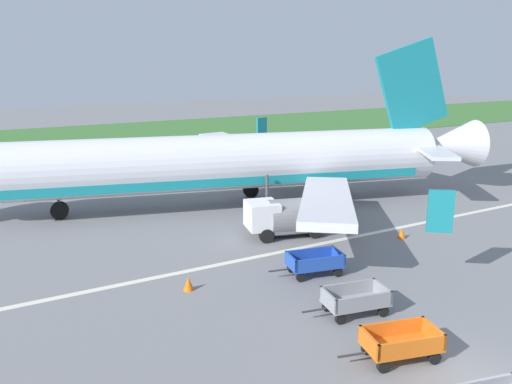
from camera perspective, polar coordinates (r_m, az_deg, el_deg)
The scene contains 10 objects.
ground_plane at distance 18.78m, azimuth 22.37°, elevation -18.60°, with size 220.00×220.00×0.00m, color slate.
grass_strip at distance 70.38m, azimuth -18.45°, elevation 5.47°, with size 220.00×28.00×0.06m, color #3D7033.
apron_stripe at distance 27.43m, azimuth 1.14°, elevation -6.82°, with size 120.00×0.36×0.01m, color silver.
airplane at distance 35.53m, azimuth -2.03°, elevation 3.18°, with size 37.17×30.12×11.34m.
baggage_cart_third_in_row at distance 19.01m, azimuth 15.40°, elevation -15.46°, with size 3.62×1.96×1.07m.
baggage_cart_fourth_in_row at distance 21.60m, azimuth 10.68°, elevation -11.39°, with size 3.63×1.83×1.07m.
baggage_cart_far_end at distance 25.00m, azimuth 6.36°, elevation -7.59°, with size 3.63×1.87×1.07m.
service_truck_beside_carts at distance 29.76m, azimuth 1.57°, elevation -2.89°, with size 4.69×2.85×2.10m.
traffic_cone_near_plane at distance 23.56m, azimuth -7.31°, elevation -9.80°, with size 0.47×0.47×0.61m, color orange.
traffic_cone_mid_apron at distance 30.91m, azimuth 15.49°, elevation -4.32°, with size 0.46×0.46×0.60m, color orange.
Camera 1 is at (-12.99, -9.32, 9.85)m, focal length 36.97 mm.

